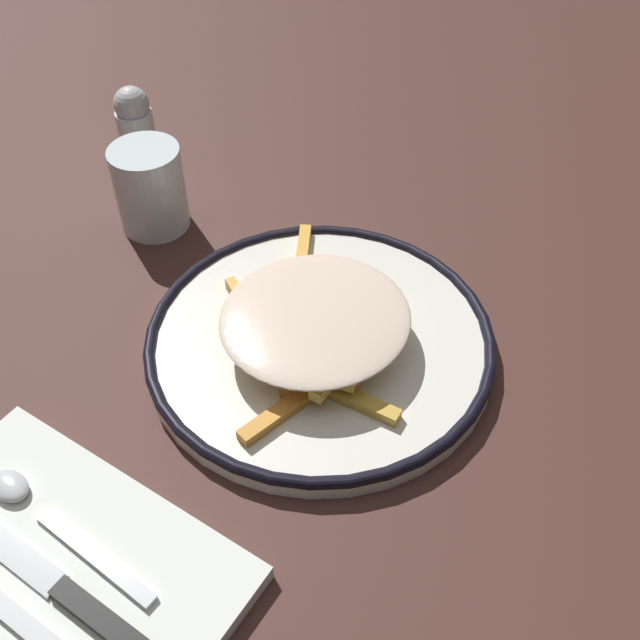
% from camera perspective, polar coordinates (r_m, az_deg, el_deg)
% --- Properties ---
extents(ground_plane, '(2.60, 2.60, 0.00)m').
position_cam_1_polar(ground_plane, '(0.63, -0.00, -2.20)').
color(ground_plane, '#432722').
extents(plate, '(0.29, 0.29, 0.02)m').
position_cam_1_polar(plate, '(0.62, -0.00, -1.57)').
color(plate, silver).
rests_on(plate, ground_plane).
extents(fries_heap, '(0.23, 0.20, 0.04)m').
position_cam_1_polar(fries_heap, '(0.60, -0.41, -0.33)').
color(fries_heap, '#EABD5F').
rests_on(fries_heap, plate).
extents(napkin, '(0.18, 0.25, 0.01)m').
position_cam_1_polar(napkin, '(0.53, -20.28, -18.21)').
color(napkin, silver).
rests_on(napkin, ground_plane).
extents(knife, '(0.03, 0.21, 0.01)m').
position_cam_1_polar(knife, '(0.52, -19.14, -18.94)').
color(knife, black).
rests_on(knife, napkin).
extents(spoon, '(0.02, 0.15, 0.01)m').
position_cam_1_polar(spoon, '(0.55, -20.59, -13.60)').
color(spoon, silver).
rests_on(spoon, napkin).
extents(water_glass, '(0.07, 0.07, 0.09)m').
position_cam_1_polar(water_glass, '(0.74, -12.88, 9.80)').
color(water_glass, silver).
rests_on(water_glass, ground_plane).
extents(salt_shaker, '(0.04, 0.04, 0.09)m').
position_cam_1_polar(salt_shaker, '(0.84, -13.94, 14.29)').
color(salt_shaker, silver).
rests_on(salt_shaker, ground_plane).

